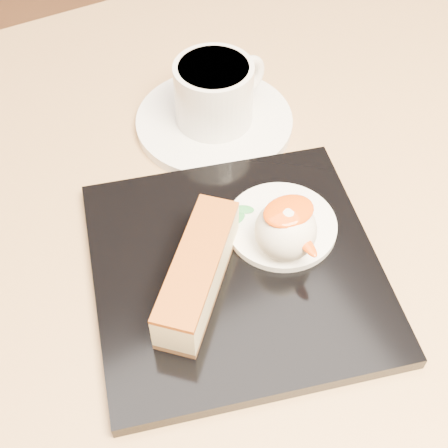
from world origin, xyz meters
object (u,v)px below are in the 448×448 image
ice_cream_scoop (286,230)px  cheesecake (198,273)px  dessert_plate (236,269)px  saucer (214,122)px  table (258,331)px  coffee_cup (215,91)px

ice_cream_scoop → cheesecake: bearing=180.0°
dessert_plate → saucer: dessert_plate is taller
cheesecake → ice_cream_scoop: ice_cream_scoop is taller
cheesecake → ice_cream_scoop: size_ratio=2.21×
saucer → table: bearing=-100.2°
ice_cream_scoop → table: bearing=92.1°
table → saucer: bearing=79.8°
table → ice_cream_scoop: size_ratio=16.65×
dessert_plate → cheesecake: bearing=-171.9°
dessert_plate → ice_cream_scoop: size_ratio=4.58×
ice_cream_scoop → dessert_plate: bearing=172.9°
saucer → coffee_cup: size_ratio=1.54×
saucer → ice_cream_scoop: bearing=-98.5°
table → cheesecake: (-0.07, -0.02, 0.19)m
dessert_plate → coffee_cup: 0.18m
table → ice_cream_scoop: 0.19m
saucer → coffee_cup: bearing=11.6°
coffee_cup → table: bearing=-112.5°
dessert_plate → coffee_cup: bearing=67.6°
table → dessert_plate: (-0.04, -0.02, 0.16)m
table → saucer: size_ratio=5.33×
saucer → dessert_plate: bearing=-111.8°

